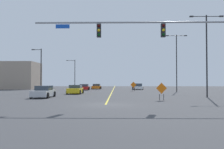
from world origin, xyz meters
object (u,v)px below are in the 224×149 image
Objects in this scene: street_lamp_far_right at (40,68)px; construction_sign_median_far at (162,89)px; car_yellow_distant at (75,90)px; street_lamp_mid_right at (74,72)px; car_silver_mid at (44,92)px; car_red_passing at (84,87)px; street_lamp_mid_left at (207,49)px; car_orange_approaching at (97,87)px; construction_sign_left_lane at (133,85)px; street_lamp_far_left at (177,59)px; car_white_near at (138,87)px; traffic_signal_assembly at (161,37)px.

street_lamp_far_right is 23.29m from construction_sign_median_far.
street_lamp_mid_right is at bearing 100.14° from car_yellow_distant.
car_silver_mid is 1.07× the size of car_yellow_distant.
car_yellow_distant reaches higher than car_red_passing.
street_lamp_mid_left is 41.29m from street_lamp_mid_right.
street_lamp_mid_left is at bearing -58.84° from street_lamp_mid_right.
construction_sign_median_far is 35.63m from car_orange_approaching.
street_lamp_mid_left reaches higher than car_red_passing.
construction_sign_median_far is 30.03m from car_red_passing.
street_lamp_far_right is 1.75× the size of car_red_passing.
street_lamp_mid_right reaches higher than car_red_passing.
car_red_passing is (-9.92, 4.54, -0.47)m from construction_sign_left_lane.
street_lamp_mid_right is at bearing 138.47° from car_orange_approaching.
car_white_near is at bearing 116.98° from street_lamp_far_left.
traffic_signal_assembly is 20.07m from car_yellow_distant.
car_orange_approaching is (3.47, 30.60, -0.04)m from car_silver_mid.
street_lamp_mid_right is at bearing 109.15° from car_red_passing.
street_lamp_far_left is 2.25× the size of car_white_near.
street_lamp_mid_right is 13.25m from car_red_passing.
street_lamp_far_left reaches higher than street_lamp_mid_left.
street_lamp_far_right is at bearing -171.30° from street_lamp_far_left.
street_lamp_far_right is 13.56m from car_red_passing.
street_lamp_far_right is at bearing -138.42° from car_white_near.
street_lamp_far_left is at bearing 23.65° from car_yellow_distant.
car_yellow_distant is 22.21m from car_orange_approaching.
car_white_near reaches higher than car_orange_approaching.
car_red_passing is 0.96× the size of car_yellow_distant.
construction_sign_median_far is 0.37× the size of car_silver_mid.
construction_sign_median_far is at bearing 79.67° from traffic_signal_assembly.
car_white_near is (16.86, 14.95, -3.31)m from street_lamp_far_right.
construction_sign_left_lane is 0.43× the size of car_red_passing.
street_lamp_mid_right reaches higher than street_lamp_far_right.
street_lamp_far_left reaches higher than car_yellow_distant.
car_red_passing is at bearing -164.95° from car_white_near.
car_silver_mid is (-12.60, 3.83, -0.45)m from construction_sign_median_far.
construction_sign_median_far reaches higher than car_red_passing.
car_silver_mid is 1.12× the size of car_red_passing.
car_yellow_distant is at bearing 119.24° from traffic_signal_assembly.
car_orange_approaching is (2.03, 6.56, -0.03)m from car_red_passing.
construction_sign_median_far is at bearing -86.95° from construction_sign_left_lane.
street_lamp_mid_left reaches higher than construction_sign_median_far.
traffic_signal_assembly is 3.60× the size of car_yellow_distant.
street_lamp_far_left is at bearing 72.87° from construction_sign_median_far.
street_lamp_far_left is 2.18× the size of car_silver_mid.
car_white_near reaches higher than car_red_passing.
car_silver_mid is at bearing -104.63° from car_yellow_distant.
construction_sign_left_lane is at bearing 90.76° from traffic_signal_assembly.
car_white_near is (11.31, 3.04, 0.02)m from car_red_passing.
car_silver_mid is at bearing -177.53° from street_lamp_mid_left.
car_red_passing is at bearing 86.57° from car_silver_mid.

